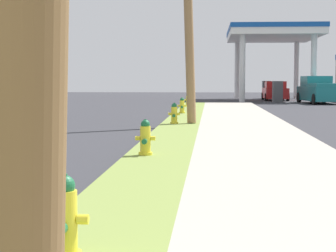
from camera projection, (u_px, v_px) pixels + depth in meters
The scene contains 8 objects.
fire_hydrant_nearest at pixel (65, 222), 5.19m from camera, with size 0.42×0.38×0.74m.
fire_hydrant_second at pixel (145, 139), 12.38m from camera, with size 0.42×0.38×0.74m.
fire_hydrant_third at pixel (174, 115), 21.29m from camera, with size 0.42×0.37×0.74m.
fire_hydrant_fourth at pixel (182, 106), 28.01m from camera, with size 0.42×0.37×0.74m.
fire_hydrant_fifth at pixel (188, 100), 36.29m from camera, with size 0.42×0.38×0.74m.
utility_pole_midground at pixel (188, 10), 21.49m from camera, with size 0.82×1.58×8.03m.
car_red_by_near_pump at pixel (275, 92), 49.48m from camera, with size 1.97×4.51×1.57m.
truck_teal_at_forecourt at pixel (319, 91), 42.71m from camera, with size 2.60×5.57×1.97m.
Camera 1 is at (1.79, -1.70, 1.68)m, focal length 63.76 mm.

